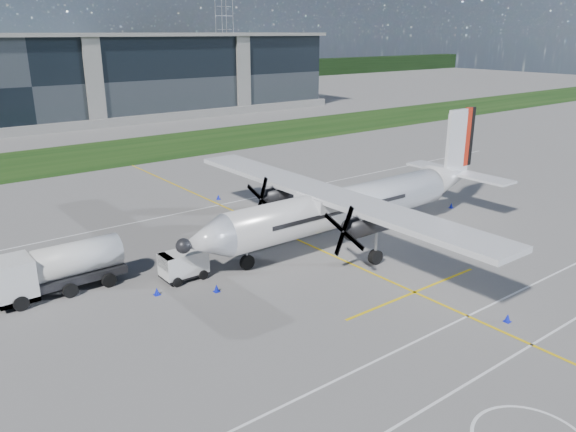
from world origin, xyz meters
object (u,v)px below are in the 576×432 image
(fuel_tanker_truck, at_px, (51,271))
(baggage_tug, at_px, (184,265))
(safety_cone_portwing, at_px, (508,318))
(safety_cone_stbdwing, at_px, (218,197))
(safety_cone_tail, at_px, (451,205))
(safety_cone_fwd, at_px, (157,291))
(safety_cone_nose_port, at_px, (217,288))
(pylon_east, at_px, (225,34))
(turboprop_aircraft, at_px, (353,182))
(ground_crew_person, at_px, (189,256))

(fuel_tanker_truck, distance_m, baggage_tug, 8.27)
(safety_cone_portwing, bearing_deg, safety_cone_stbdwing, 90.69)
(fuel_tanker_truck, xyz_separation_m, safety_cone_tail, (35.15, -4.08, -1.30))
(safety_cone_fwd, relative_size, safety_cone_portwing, 1.00)
(safety_cone_nose_port, relative_size, safety_cone_fwd, 1.00)
(safety_cone_tail, bearing_deg, pylon_east, 65.96)
(safety_cone_stbdwing, bearing_deg, safety_cone_nose_port, -121.19)
(safety_cone_tail, bearing_deg, safety_cone_nose_port, -175.70)
(safety_cone_fwd, bearing_deg, safety_cone_portwing, -47.01)
(turboprop_aircraft, bearing_deg, safety_cone_tail, 1.07)
(safety_cone_portwing, bearing_deg, safety_cone_nose_port, 129.56)
(safety_cone_stbdwing, relative_size, safety_cone_tail, 1.00)
(safety_cone_nose_port, xyz_separation_m, safety_cone_fwd, (-3.23, 1.91, 0.00))
(safety_cone_portwing, xyz_separation_m, safety_cone_tail, (15.57, 15.59, 0.00))
(safety_cone_nose_port, bearing_deg, fuel_tanker_truck, 143.90)
(baggage_tug, relative_size, safety_cone_nose_port, 6.43)
(pylon_east, xyz_separation_m, safety_cone_tail, (-65.19, -146.18, -14.75))
(safety_cone_portwing, bearing_deg, safety_cone_tail, 45.04)
(safety_cone_nose_port, bearing_deg, pylon_east, 58.17)
(pylon_east, xyz_separation_m, safety_cone_stbdwing, (-81.14, -130.29, -14.75))
(baggage_tug, relative_size, safety_cone_fwd, 6.43)
(turboprop_aircraft, xyz_separation_m, ground_crew_person, (-13.23, 2.50, -3.65))
(baggage_tug, xyz_separation_m, safety_cone_tail, (27.47, -1.07, -0.71))
(fuel_tanker_truck, bearing_deg, safety_cone_tail, -6.63)
(safety_cone_stbdwing, xyz_separation_m, safety_cone_portwing, (0.38, -31.48, 0.00))
(safety_cone_stbdwing, xyz_separation_m, safety_cone_tail, (15.95, -15.89, 0.00))
(safety_cone_nose_port, xyz_separation_m, safety_cone_portwing, (11.22, -13.58, 0.00))
(pylon_east, bearing_deg, baggage_tug, -122.56)
(turboprop_aircraft, relative_size, safety_cone_fwd, 62.39)
(baggage_tug, height_order, safety_cone_nose_port, baggage_tug)
(fuel_tanker_truck, bearing_deg, safety_cone_nose_port, -36.10)
(fuel_tanker_truck, xyz_separation_m, ground_crew_person, (8.69, -1.83, -0.51))
(turboprop_aircraft, height_order, fuel_tanker_truck, turboprop_aircraft)
(turboprop_aircraft, height_order, safety_cone_tail, turboprop_aircraft)
(baggage_tug, bearing_deg, turboprop_aircraft, -5.28)
(safety_cone_nose_port, bearing_deg, safety_cone_fwd, 149.34)
(pylon_east, xyz_separation_m, safety_cone_portwing, (-80.76, -161.77, -14.75))
(safety_cone_stbdwing, relative_size, safety_cone_fwd, 1.00)
(pylon_east, height_order, safety_cone_portwing, pylon_east)
(pylon_east, height_order, safety_cone_nose_port, pylon_east)
(safety_cone_fwd, bearing_deg, pylon_east, 56.94)
(turboprop_aircraft, relative_size, fuel_tanker_truck, 3.78)
(ground_crew_person, height_order, safety_cone_stbdwing, ground_crew_person)
(safety_cone_fwd, bearing_deg, baggage_tug, 24.71)
(baggage_tug, xyz_separation_m, safety_cone_stbdwing, (11.52, 14.82, -0.71))
(ground_crew_person, relative_size, safety_cone_nose_port, 4.13)
(ground_crew_person, height_order, safety_cone_portwing, ground_crew_person)
(safety_cone_stbdwing, bearing_deg, safety_cone_portwing, -89.31)
(safety_cone_portwing, bearing_deg, fuel_tanker_truck, 134.86)
(turboprop_aircraft, distance_m, ground_crew_person, 13.95)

